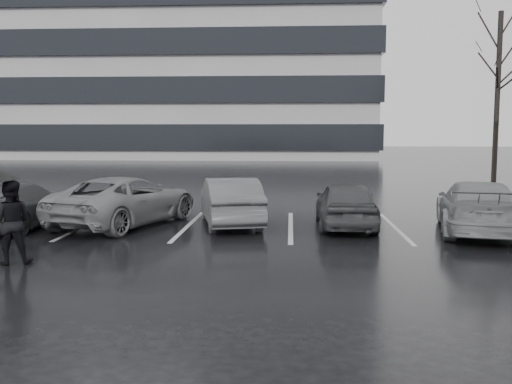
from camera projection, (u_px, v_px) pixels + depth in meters
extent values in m
plane|color=black|center=(264.00, 245.00, 13.02)|extent=(160.00, 160.00, 0.00)
cube|color=#98979A|center=(79.00, 22.00, 60.46)|extent=(60.00, 25.00, 28.00)
cube|color=black|center=(82.00, 136.00, 61.76)|extent=(60.60, 25.60, 2.20)
cube|color=black|center=(81.00, 98.00, 61.33)|extent=(60.60, 25.60, 2.20)
cube|color=black|center=(80.00, 61.00, 60.90)|extent=(60.60, 25.60, 2.20)
cube|color=black|center=(79.00, 22.00, 60.46)|extent=(60.60, 25.60, 2.20)
imported|color=black|center=(346.00, 204.00, 15.28)|extent=(1.52, 3.76, 1.28)
imported|color=#313134|center=(230.00, 201.00, 15.69)|extent=(2.24, 4.18, 1.31)
imported|color=#525255|center=(126.00, 201.00, 15.72)|extent=(3.71, 5.28, 1.34)
imported|color=black|center=(18.00, 205.00, 15.20)|extent=(1.95, 4.28, 1.22)
imported|color=#525255|center=(478.00, 207.00, 14.43)|extent=(2.76, 4.87, 1.33)
imported|color=black|center=(10.00, 222.00, 11.07)|extent=(0.94, 0.82, 1.65)
cube|color=#B5B6B8|center=(89.00, 224.00, 15.80)|extent=(0.12, 5.00, 0.00)
cube|color=#B5B6B8|center=(189.00, 225.00, 15.63)|extent=(0.12, 5.00, 0.00)
cube|color=#B5B6B8|center=(291.00, 226.00, 15.47)|extent=(0.12, 5.00, 0.00)
cube|color=#B5B6B8|center=(395.00, 227.00, 15.30)|extent=(0.12, 5.00, 0.00)
cube|color=#B5B6B8|center=(502.00, 229.00, 15.13)|extent=(0.12, 5.00, 0.00)
cylinder|color=black|center=(497.00, 97.00, 28.77)|extent=(0.26, 0.26, 8.50)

